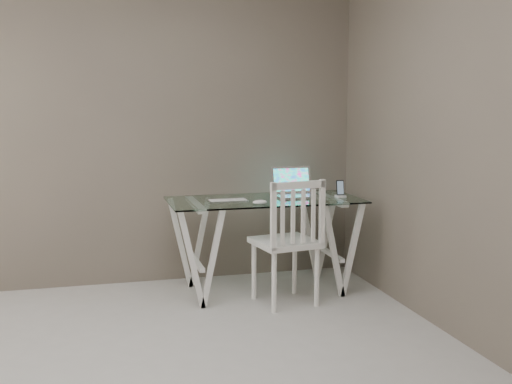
{
  "coord_description": "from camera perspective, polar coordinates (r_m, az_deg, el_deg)",
  "views": [
    {
      "loc": [
        -0.25,
        -3.06,
        1.52
      ],
      "look_at": [
        0.94,
        1.41,
        0.85
      ],
      "focal_mm": 45.0,
      "sensor_mm": 36.0,
      "label": 1
    }
  ],
  "objects": [
    {
      "name": "room",
      "position": [
        3.09,
        -11.66,
        11.71
      ],
      "size": [
        4.5,
        4.52,
        2.71
      ],
      "color": "#B4B1AC",
      "rests_on": "ground"
    },
    {
      "name": "desk",
      "position": [
        5.09,
        0.77,
        -4.68
      ],
      "size": [
        1.5,
        0.7,
        0.75
      ],
      "color": "silver",
      "rests_on": "ground"
    },
    {
      "name": "chair",
      "position": [
        4.72,
        3.04,
        -3.98
      ],
      "size": [
        0.5,
        0.5,
        0.95
      ],
      "rotation": [
        0.0,
        0.0,
        0.17
      ],
      "color": "white",
      "rests_on": "ground"
    },
    {
      "name": "laptop",
      "position": [
        5.19,
        3.43,
        0.26
      ],
      "size": [
        0.33,
        0.29,
        0.23
      ],
      "color": "silver",
      "rests_on": "desk"
    },
    {
      "name": "keyboard",
      "position": [
        4.93,
        -2.53,
        -0.75
      ],
      "size": [
        0.31,
        0.13,
        0.01
      ],
      "primitive_type": "cube",
      "color": "silver",
      "rests_on": "desk"
    },
    {
      "name": "mouse",
      "position": [
        4.76,
        0.34,
        -0.91
      ],
      "size": [
        0.11,
        0.07,
        0.04
      ],
      "primitive_type": "ellipsoid",
      "color": "white",
      "rests_on": "desk"
    },
    {
      "name": "phone_dock",
      "position": [
        5.16,
        7.51,
        -0.04
      ],
      "size": [
        0.07,
        0.07,
        0.14
      ],
      "color": "white",
      "rests_on": "desk"
    }
  ]
}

